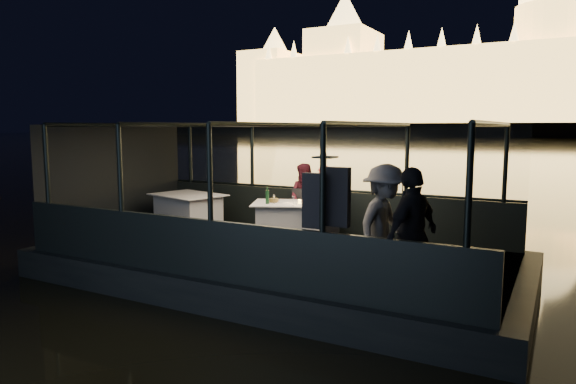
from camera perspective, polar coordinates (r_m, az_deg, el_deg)
The scene contains 30 objects.
river_water at distance 88.15m, azimuth 25.42°, elevation 4.71°, with size 500.00×500.00×0.00m, color black.
boat_hull at distance 9.58m, azimuth -1.15°, elevation -9.50°, with size 8.60×4.40×1.00m, color black.
boat_deck at distance 9.45m, azimuth -1.16°, elevation -6.72°, with size 8.00×4.00×0.04m, color black.
gunwale_port at distance 11.11m, azimuth 3.92°, elevation -2.16°, with size 8.00×0.08×0.90m, color black.
gunwale_starboard at distance 7.71m, azimuth -8.53°, elevation -6.40°, with size 8.00×0.08×0.90m, color black.
cabin_glass_port at distance 10.98m, azimuth 3.97°, elevation 3.77°, with size 8.00×0.02×1.40m, color #99B2B2, non-canonical shape.
cabin_glass_starboard at distance 7.53m, azimuth -8.69°, elevation 2.14°, with size 8.00×0.02×1.40m, color #99B2B2, non-canonical shape.
cabin_roof_glass at distance 9.18m, azimuth -1.19°, elevation 7.49°, with size 8.00×4.00×0.02m, color #99B2B2, non-canonical shape.
end_wall_fore at distance 11.73m, azimuth -18.46°, elevation 1.43°, with size 0.02×4.00×2.30m, color black, non-canonical shape.
end_wall_aft at distance 8.08m, azimuth 24.36°, elevation -1.29°, with size 0.02×4.00×2.30m, color black, non-canonical shape.
canopy_ribs at distance 9.24m, azimuth -1.17°, elevation 0.34°, with size 8.00×4.00×2.30m, color black, non-canonical shape.
embankment at distance 218.04m, azimuth 27.25°, elevation 5.94°, with size 400.00×140.00×6.00m, color #423D33.
parliament_building at distance 184.92m, azimuth 27.53°, elevation 14.56°, with size 220.00×32.00×60.00m, color #F2D18C, non-canonical shape.
dining_table_central at distance 10.26m, azimuth 0.17°, elevation -3.30°, with size 1.45×1.05×0.77m, color white.
dining_table_aft at distance 11.45m, azimuth -11.03°, elevation -2.32°, with size 1.52×1.10×0.81m, color silver.
chair_port_left at distance 10.67m, azimuth 1.03°, elevation -2.54°, with size 0.45×0.45×0.96m, color black.
chair_port_right at distance 10.41m, azimuth 3.98°, elevation -2.80°, with size 0.45×0.45×0.97m, color black.
coat_stand at distance 6.97m, azimuth 4.08°, elevation -4.01°, with size 0.53×0.43×1.91m, color black, non-canonical shape.
person_woman_coral at distance 10.65m, azimuth 3.99°, elevation -0.93°, with size 0.53×0.36×1.48m, color #E45B53.
person_man_maroon at distance 10.87m, azimuth 1.95°, elevation -0.76°, with size 0.72×0.56×1.50m, color #44131D.
passenger_stripe at distance 7.43m, azimuth 10.64°, elevation -3.82°, with size 1.13×0.64×1.75m, color silver.
passenger_dark at distance 6.81m, azimuth 13.59°, elevation -4.90°, with size 1.04×0.44×1.76m, color black.
wine_bottle at distance 10.03m, azimuth -2.31°, elevation -0.47°, with size 0.07×0.07×0.33m, color #13361A.
bread_basket at distance 10.25m, azimuth -1.58°, elevation -0.93°, with size 0.19×0.19×0.08m, color brown.
amber_candle at distance 10.05m, azimuth 1.29°, elevation -1.09°, with size 0.05×0.05×0.08m, color yellow.
plate_near at distance 9.58m, azimuth 2.25°, elevation -1.69°, with size 0.26×0.26×0.02m, color white.
plate_far at distance 10.24m, azimuth -0.63°, elevation -1.11°, with size 0.25×0.25×0.02m, color white.
wine_glass_white at distance 10.07m, azimuth -1.57°, elevation -0.75°, with size 0.06×0.06×0.17m, color silver, non-canonical shape.
wine_glass_red at distance 10.00m, azimuth 3.05°, elevation -0.82°, with size 0.06×0.06×0.18m, color silver, non-canonical shape.
wine_glass_empty at distance 9.75m, azimuth 0.57°, elevation -1.02°, with size 0.06×0.06×0.18m, color silver, non-canonical shape.
Camera 1 is at (4.51, -7.99, 2.75)m, focal length 32.00 mm.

